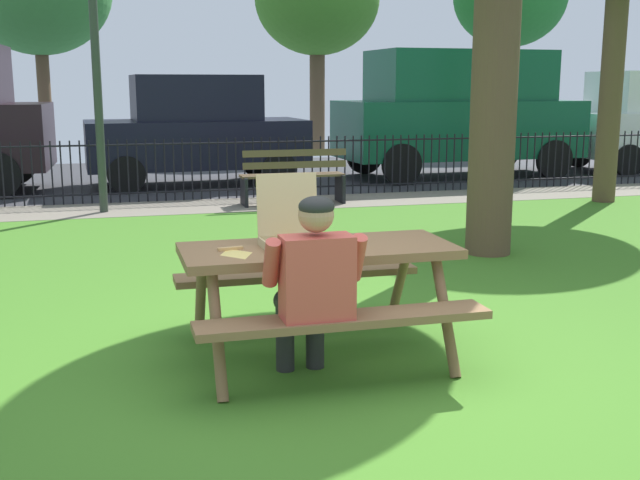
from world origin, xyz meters
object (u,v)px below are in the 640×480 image
pizza_box_open (294,234)px  park_bench_center (293,177)px  parked_car_center (196,129)px  parked_car_right (458,111)px  pizza_slice_on_table (235,252)px  picnic_table_foreground (318,271)px  adult_at_table (313,282)px  lamp_post_walkway (95,41)px

pizza_box_open → park_bench_center: bearing=77.1°
parked_car_center → parked_car_right: bearing=-0.0°
pizza_slice_on_table → parked_car_right: bearing=58.2°
park_bench_center → parked_car_center: size_ratio=0.40×
pizza_slice_on_table → parked_car_right: size_ratio=0.06×
pizza_box_open → parked_car_center: bearing=87.6°
picnic_table_foreground → parked_car_center: bearing=88.6°
pizza_box_open → park_bench_center: size_ratio=0.29×
pizza_box_open → parked_car_center: 9.54m
parked_car_center → parked_car_right: parked_car_right is taller
pizza_box_open → pizza_slice_on_table: bearing=-167.8°
picnic_table_foreground → pizza_box_open: pizza_box_open is taller
pizza_box_open → park_bench_center: pizza_box_open is taller
picnic_table_foreground → adult_at_table: 0.53m
pizza_box_open → lamp_post_walkway: lamp_post_walkway is taller
adult_at_table → parked_car_center: size_ratio=0.30×
parked_car_right → pizza_slice_on_table: bearing=-121.8°
lamp_post_walkway → parked_car_center: lamp_post_walkway is taller
picnic_table_foreground → adult_at_table: bearing=-108.5°
park_bench_center → lamp_post_walkway: lamp_post_walkway is taller
pizza_box_open → park_bench_center: 6.96m
pizza_slice_on_table → adult_at_table: size_ratio=0.24×
pizza_slice_on_table → pizza_box_open: bearing=12.2°
picnic_table_foreground → pizza_slice_on_table: pizza_slice_on_table is taller
adult_at_table → parked_car_right: bearing=61.0°
pizza_slice_on_table → lamp_post_walkway: 7.06m
picnic_table_foreground → parked_car_center: (0.23, 9.54, 0.41)m
parked_car_right → adult_at_table: bearing=-119.0°
lamp_post_walkway → park_bench_center: bearing=0.7°
picnic_table_foreground → parked_car_center: 9.55m
parked_car_center → lamp_post_walkway: bearing=-120.7°
park_bench_center → parked_car_center: bearing=112.8°
park_bench_center → parked_car_right: bearing=34.6°
picnic_table_foreground → park_bench_center: 6.92m
park_bench_center → pizza_slice_on_table: bearing=-105.9°
lamp_post_walkway → parked_car_center: 3.54m
pizza_box_open → pizza_slice_on_table: (-0.40, -0.09, -0.08)m
picnic_table_foreground → park_bench_center: bearing=78.4°
parked_car_center → parked_car_right: 5.17m
picnic_table_foreground → lamp_post_walkway: 7.12m
pizza_box_open → adult_at_table: size_ratio=0.40×
pizza_box_open → pizza_slice_on_table: 0.42m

